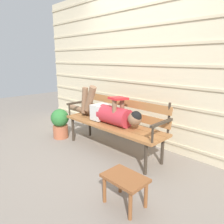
% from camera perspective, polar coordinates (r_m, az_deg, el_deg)
% --- Properties ---
extents(ground_plane, '(12.00, 12.00, 0.00)m').
position_cam_1_polar(ground_plane, '(3.20, -1.91, -11.32)').
color(ground_plane, gray).
extents(house_siding, '(5.23, 0.08, 2.59)m').
position_cam_1_polar(house_siding, '(3.48, 7.91, 12.74)').
color(house_siding, beige).
rests_on(house_siding, ground).
extents(park_bench, '(1.75, 0.49, 0.85)m').
position_cam_1_polar(park_bench, '(3.17, 0.90, -2.24)').
color(park_bench, '#9E6638').
rests_on(park_bench, ground).
extents(reclining_person, '(1.69, 0.27, 0.55)m').
position_cam_1_polar(reclining_person, '(3.15, -1.08, -0.11)').
color(reclining_person, '#B72D38').
extents(footstool, '(0.42, 0.28, 0.31)m').
position_cam_1_polar(footstool, '(2.10, 3.56, -18.56)').
color(footstool, brown).
rests_on(footstool, ground).
extents(potted_plant, '(0.32, 0.32, 0.53)m').
position_cam_1_polar(potted_plant, '(3.84, -14.00, -2.77)').
color(potted_plant, '#AD5B3D').
rests_on(potted_plant, ground).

